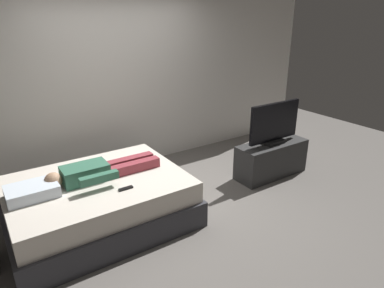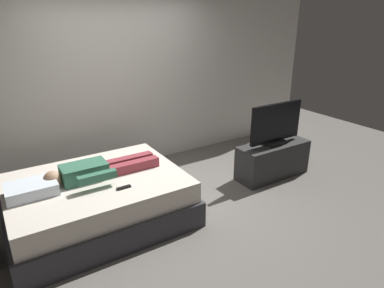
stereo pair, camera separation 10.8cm
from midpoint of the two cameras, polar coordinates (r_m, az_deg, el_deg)
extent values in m
plane|color=slate|center=(4.23, -3.81, -10.85)|extent=(10.00, 10.00, 0.00)
cube|color=silver|center=(5.24, -9.18, 11.67)|extent=(6.40, 0.10, 2.80)
cube|color=#333338|center=(4.06, -15.90, -10.72)|extent=(1.93, 1.48, 0.30)
cube|color=silver|center=(3.93, -16.30, -7.37)|extent=(1.85, 1.40, 0.24)
cube|color=white|center=(3.75, -26.00, -7.14)|extent=(0.48, 0.34, 0.12)
cube|color=#387056|center=(3.86, -18.25, -4.66)|extent=(0.48, 0.28, 0.18)
sphere|color=tan|center=(3.80, -23.01, -5.74)|extent=(0.18, 0.18, 0.18)
cube|color=#993842|center=(3.96, -10.38, -3.79)|extent=(0.60, 0.11, 0.11)
cube|color=#993842|center=(4.09, -11.30, -2.99)|extent=(0.60, 0.11, 0.11)
cube|color=#387056|center=(3.61, -16.13, -5.53)|extent=(0.40, 0.08, 0.08)
cube|color=black|center=(3.61, -11.90, -7.31)|extent=(0.15, 0.04, 0.02)
cube|color=#2D2D2D|center=(5.07, 12.53, -2.49)|extent=(1.10, 0.40, 0.50)
cube|color=black|center=(4.97, 12.78, 0.42)|extent=(0.32, 0.20, 0.05)
cube|color=black|center=(4.88, 13.05, 3.67)|extent=(0.88, 0.05, 0.54)
camera|label=1|loc=(0.05, -90.72, -0.28)|focal=31.80mm
camera|label=2|loc=(0.05, 89.28, 0.28)|focal=31.80mm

